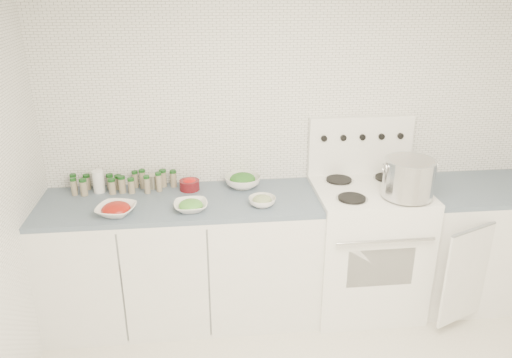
% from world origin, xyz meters
% --- Properties ---
extents(room_walls, '(3.54, 3.04, 2.52)m').
position_xyz_m(room_walls, '(0.00, 0.00, 1.56)').
color(room_walls, white).
rests_on(room_walls, ground).
extents(counter_left, '(1.85, 0.62, 0.90)m').
position_xyz_m(counter_left, '(-0.82, 1.19, 0.45)').
color(counter_left, white).
rests_on(counter_left, ground).
extents(stove, '(0.76, 0.70, 1.36)m').
position_xyz_m(stove, '(0.48, 1.19, 0.50)').
color(stove, white).
rests_on(stove, ground).
extents(counter_right, '(0.89, 0.79, 0.90)m').
position_xyz_m(counter_right, '(1.30, 1.19, 0.45)').
color(counter_right, white).
rests_on(counter_right, ground).
extents(stock_pot, '(0.35, 0.33, 0.25)m').
position_xyz_m(stock_pot, '(0.66, 1.00, 1.08)').
color(stock_pot, silver).
rests_on(stock_pot, stove).
extents(bowl_tomato, '(0.29, 0.29, 0.08)m').
position_xyz_m(bowl_tomato, '(-1.21, 1.02, 0.93)').
color(bowl_tomato, white).
rests_on(bowl_tomato, counter_left).
extents(bowl_snowpea, '(0.22, 0.22, 0.07)m').
position_xyz_m(bowl_snowpea, '(-0.74, 1.03, 0.93)').
color(bowl_snowpea, white).
rests_on(bowl_snowpea, counter_left).
extents(bowl_broccoli, '(0.28, 0.28, 0.10)m').
position_xyz_m(bowl_broccoli, '(-0.38, 1.38, 0.95)').
color(bowl_broccoli, white).
rests_on(bowl_broccoli, counter_left).
extents(bowl_zucchini, '(0.19, 0.19, 0.07)m').
position_xyz_m(bowl_zucchini, '(-0.28, 1.05, 0.93)').
color(bowl_zucchini, white).
rests_on(bowl_zucchini, counter_left).
extents(bowl_pepper, '(0.14, 0.14, 0.08)m').
position_xyz_m(bowl_pepper, '(-0.76, 1.37, 0.94)').
color(bowl_pepper, '#550E13').
rests_on(bowl_pepper, counter_left).
extents(salt_canister, '(0.09, 0.09, 0.15)m').
position_xyz_m(salt_canister, '(-1.38, 1.39, 0.98)').
color(salt_canister, white).
rests_on(salt_canister, counter_left).
extents(tin_can, '(0.08, 0.08, 0.10)m').
position_xyz_m(tin_can, '(-1.01, 1.42, 0.95)').
color(tin_can, '#ADA893').
rests_on(tin_can, counter_left).
extents(spice_cluster, '(0.73, 0.16, 0.14)m').
position_xyz_m(spice_cluster, '(-1.22, 1.40, 0.96)').
color(spice_cluster, gray).
rests_on(spice_cluster, counter_left).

